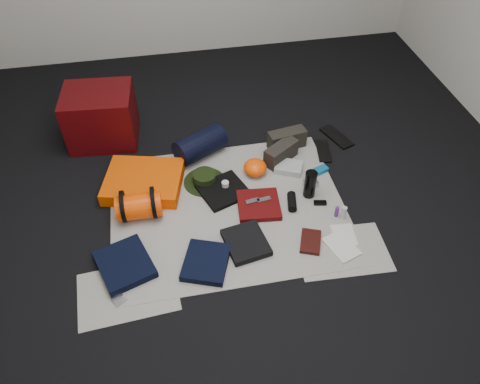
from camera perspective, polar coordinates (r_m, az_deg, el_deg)
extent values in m
cube|color=black|center=(3.25, -1.45, -2.18)|extent=(4.50, 4.50, 0.02)
cube|color=#B6B2A8|center=(3.24, -1.46, -2.02)|extent=(1.60, 1.30, 0.01)
cube|color=#B6B2A8|center=(2.91, -13.52, -11.76)|extent=(0.61, 0.44, 0.00)
cube|color=#B6B2A8|center=(3.08, 12.31, -7.01)|extent=(0.60, 0.43, 0.00)
cube|color=#460507|center=(3.84, -16.59, 8.80)|extent=(0.55, 0.47, 0.43)
cube|color=#F45102|center=(3.43, -11.65, 1.28)|extent=(0.63, 0.56, 0.10)
cylinder|color=#FE4704|center=(3.20, -12.21, -1.74)|extent=(0.30, 0.18, 0.18)
cylinder|color=black|center=(3.20, -14.04, -1.73)|extent=(0.02, 0.22, 0.22)
cylinder|color=black|center=(3.18, -10.49, -1.25)|extent=(0.02, 0.22, 0.22)
cylinder|color=black|center=(3.60, -4.88, 5.77)|extent=(0.44, 0.36, 0.20)
cylinder|color=black|center=(3.43, -4.31, 1.26)|extent=(0.41, 0.41, 0.01)
cylinder|color=black|center=(3.40, -4.35, 1.76)|extent=(0.17, 0.17, 0.07)
cube|color=#292520|center=(3.57, 5.03, 4.79)|extent=(0.30, 0.25, 0.14)
cube|color=#292520|center=(3.70, 5.73, 6.43)|extent=(0.31, 0.16, 0.15)
cube|color=black|center=(3.74, 10.12, 4.92)|extent=(0.14, 0.28, 0.01)
cube|color=black|center=(3.90, 11.69, 6.60)|extent=(0.21, 0.32, 0.02)
cube|color=black|center=(2.99, -13.86, -8.56)|extent=(0.40, 0.42, 0.05)
cube|color=black|center=(2.93, -4.17, -8.53)|extent=(0.35, 0.37, 0.05)
cube|color=black|center=(3.01, 0.73, -6.18)|extent=(0.30, 0.33, 0.05)
cube|color=black|center=(3.34, -2.05, 0.17)|extent=(0.40, 0.38, 0.03)
cube|color=#4D0808|center=(3.24, 2.30, -1.59)|extent=(0.31, 0.31, 0.04)
ellipsoid|color=#FE4704|center=(3.46, 1.85, 3.00)|extent=(0.22, 0.22, 0.11)
cube|color=#99A29A|center=(3.52, 5.95, 3.01)|extent=(0.24, 0.22, 0.05)
cylinder|color=black|center=(3.29, 8.54, 0.95)|extent=(0.11, 0.11, 0.21)
cylinder|color=black|center=(3.26, 6.35, -1.18)|extent=(0.09, 0.16, 0.06)
cube|color=#A7A7AB|center=(3.42, 8.59, 1.05)|extent=(0.10, 0.06, 0.04)
cube|color=#0D5782|center=(3.55, 9.87, 2.70)|extent=(0.11, 0.09, 0.03)
cylinder|color=#51226F|center=(3.23, 11.71, -2.37)|extent=(0.04, 0.04, 0.08)
cylinder|color=#A7ABA6|center=(3.22, 12.53, -2.48)|extent=(0.04, 0.04, 0.10)
cube|color=black|center=(3.06, 8.60, -6.00)|extent=(0.19, 0.23, 0.03)
cube|color=beige|center=(3.08, 12.26, -6.50)|extent=(0.22, 0.26, 0.01)
cube|color=beige|center=(3.15, 12.55, -5.17)|extent=(0.16, 0.20, 0.01)
cube|color=black|center=(3.31, 9.74, -1.31)|extent=(0.09, 0.05, 0.02)
cube|color=#A7A7AB|center=(2.88, -14.54, -12.58)|extent=(0.10, 0.10, 0.01)
cylinder|color=beige|center=(3.34, -1.81, 0.98)|extent=(0.05, 0.05, 0.03)
cube|color=#A7A7AB|center=(3.23, 1.54, -1.12)|extent=(0.10, 0.05, 0.01)
cube|color=#A7A7AB|center=(3.24, 2.92, -0.93)|extent=(0.10, 0.05, 0.01)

